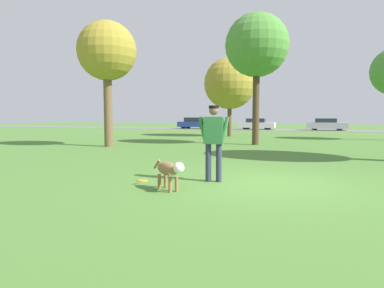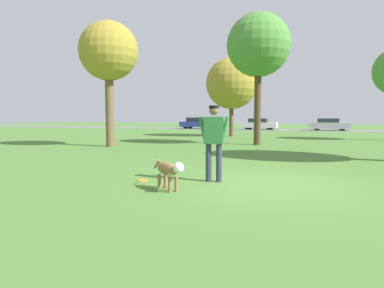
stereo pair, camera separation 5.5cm
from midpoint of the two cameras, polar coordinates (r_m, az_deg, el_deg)
name	(u,v)px [view 1 (the left image)]	position (r m, az deg, el deg)	size (l,w,h in m)	color
ground_plane	(266,184)	(7.79, 11.96, -6.49)	(120.00, 120.00, 0.00)	#4C7A33
far_road_strip	(313,130)	(38.37, 19.51, 2.17)	(120.00, 6.00, 0.01)	slate
person	(214,136)	(7.76, 3.43, 1.27)	(0.71, 0.29, 1.73)	#2D334C
dog	(169,170)	(6.88, -4.03, -4.32)	(0.99, 0.74, 0.62)	olive
frisbee	(143,181)	(8.03, -8.43, -6.04)	(0.25, 0.25, 0.02)	orange
tree_far_left	(230,83)	(25.62, 6.26, 10.00)	(3.78, 3.78, 5.79)	brown
tree_near_left	(107,52)	(17.57, -14.08, 14.61)	(2.85, 2.85, 6.07)	brown
tree_mid_center	(257,46)	(18.48, 10.66, 15.78)	(3.24, 3.24, 6.75)	#4C3826
parked_car_blue	(195,123)	(40.67, 0.43, 3.49)	(3.95, 1.73, 1.34)	#284293
parked_car_white	(257,124)	(39.03, 10.72, 3.30)	(3.96, 1.78, 1.24)	white
parked_car_silver	(327,124)	(38.52, 21.47, 3.05)	(4.07, 1.82, 1.26)	#B7B7BC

